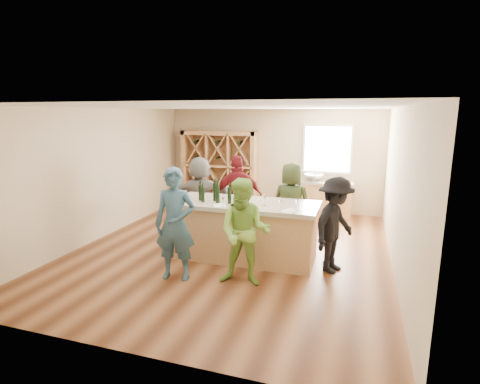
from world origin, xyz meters
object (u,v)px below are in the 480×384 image
(wine_bottle_e, at_px, (229,196))
(person_far_mid, at_px, (238,198))
(wine_bottle_d, at_px, (218,194))
(person_near_right, at_px, (245,232))
(person_far_left, at_px, (200,195))
(wine_bottle_c, at_px, (215,192))
(person_far_right, at_px, (291,204))
(wine_bottle_a, at_px, (200,193))
(person_near_left, at_px, (175,224))
(person_server, at_px, (335,225))
(sink, at_px, (314,177))
(wine_bottle_b, at_px, (203,195))
(wine_rack, at_px, (220,169))
(tasting_counter_base, at_px, (244,232))

(wine_bottle_e, xyz_separation_m, person_far_mid, (-0.23, 1.22, -0.32))
(wine_bottle_d, xyz_separation_m, wine_bottle_e, (0.23, -0.00, -0.02))
(person_near_right, relative_size, person_far_left, 0.97)
(wine_bottle_c, bearing_deg, person_far_right, 41.78)
(wine_bottle_a, xyz_separation_m, person_near_left, (0.02, -1.08, -0.30))
(wine_bottle_d, xyz_separation_m, person_far_right, (1.14, 1.24, -0.39))
(person_server, bearing_deg, person_far_left, 91.75)
(sink, xyz_separation_m, person_near_right, (-0.52, -4.58, -0.16))
(wine_bottle_c, relative_size, person_far_left, 0.19)
(person_near_right, relative_size, person_far_right, 1.00)
(sink, relative_size, wine_bottle_b, 1.98)
(wine_rack, distance_m, wine_bottle_d, 4.03)
(wine_rack, distance_m, sink, 2.70)
(tasting_counter_base, relative_size, person_far_left, 1.48)
(wine_bottle_b, xyz_separation_m, person_near_right, (1.06, -0.84, -0.36))
(tasting_counter_base, relative_size, person_far_right, 1.52)
(wine_bottle_e, bearing_deg, tasting_counter_base, 40.03)
(person_near_left, bearing_deg, wine_bottle_a, 82.65)
(person_server, bearing_deg, person_near_left, 137.94)
(tasting_counter_base, bearing_deg, wine_bottle_e, -139.97)
(tasting_counter_base, distance_m, person_server, 1.68)
(wine_bottle_a, relative_size, person_far_left, 0.16)
(person_near_left, distance_m, person_far_mid, 2.25)
(wine_bottle_a, distance_m, wine_bottle_b, 0.15)
(tasting_counter_base, bearing_deg, person_near_left, -123.98)
(sink, xyz_separation_m, wine_bottle_d, (-1.30, -3.71, 0.23))
(sink, xyz_separation_m, wine_bottle_b, (-1.58, -3.74, 0.20))
(wine_rack, distance_m, wine_bottle_c, 3.87)
(sink, xyz_separation_m, wine_bottle_c, (-1.40, -3.58, 0.23))
(wine_bottle_c, distance_m, wine_bottle_d, 0.17)
(sink, height_order, wine_bottle_b, wine_bottle_b)
(wine_rack, relative_size, person_near_right, 1.28)
(person_far_right, bearing_deg, wine_bottle_d, 56.27)
(wine_bottle_e, distance_m, person_near_right, 1.10)
(wine_rack, xyz_separation_m, person_far_left, (0.46, -2.45, -0.22))
(wine_bottle_b, relative_size, person_near_left, 0.15)
(person_near_right, xyz_separation_m, person_far_left, (-1.72, 2.20, 0.02))
(wine_bottle_e, distance_m, person_far_mid, 1.28)
(wine_rack, xyz_separation_m, wine_bottle_e, (1.63, -3.78, 0.13))
(person_near_left, bearing_deg, wine_bottle_d, 62.14)
(tasting_counter_base, xyz_separation_m, wine_bottle_c, (-0.55, -0.05, 0.75))
(wine_bottle_b, distance_m, wine_bottle_e, 0.51)
(wine_bottle_c, bearing_deg, person_near_left, -102.48)
(wine_bottle_d, height_order, person_far_right, person_far_right)
(tasting_counter_base, bearing_deg, person_far_left, 140.59)
(wine_rack, xyz_separation_m, person_far_mid, (1.39, -2.56, -0.19))
(sink, relative_size, person_near_right, 0.32)
(person_far_mid, bearing_deg, person_far_right, 156.86)
(tasting_counter_base, relative_size, person_server, 1.57)
(person_far_right, bearing_deg, person_near_left, 65.27)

